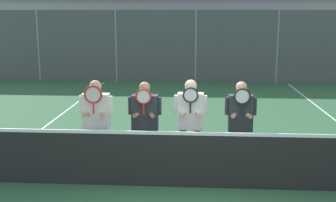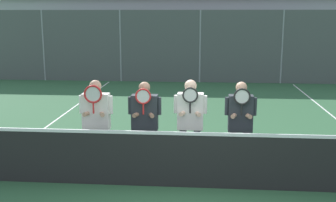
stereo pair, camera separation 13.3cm
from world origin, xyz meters
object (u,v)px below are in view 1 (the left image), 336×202
at_px(player_rightmost, 240,121).
at_px(car_far_left, 86,54).
at_px(player_center_right, 190,118).
at_px(car_left_of_center, 177,53).
at_px(player_center_left, 145,120).
at_px(car_center, 277,55).
at_px(player_leftmost, 96,118).

height_order(player_rightmost, car_far_left, player_rightmost).
height_order(player_center_right, car_left_of_center, car_left_of_center).
bearing_deg(player_center_right, car_far_left, 111.86).
relative_size(player_center_left, car_center, 0.37).
relative_size(car_far_left, car_center, 0.90).
xyz_separation_m(player_center_left, car_left_of_center, (-0.07, 13.89, -0.07)).
xyz_separation_m(player_leftmost, player_rightmost, (2.61, 0.12, -0.03)).
distance_m(car_left_of_center, car_center, 4.97).
bearing_deg(car_center, player_center_left, -109.77).
xyz_separation_m(car_left_of_center, car_center, (4.96, -0.27, -0.05)).
distance_m(player_leftmost, player_center_right, 1.71).
bearing_deg(car_left_of_center, car_far_left, 177.44).
xyz_separation_m(player_center_right, player_rightmost, (0.90, -0.03, -0.03)).
bearing_deg(car_left_of_center, player_rightmost, -82.61).
bearing_deg(player_rightmost, player_leftmost, -177.31).
bearing_deg(player_center_right, player_leftmost, -174.83).
bearing_deg(player_center_left, car_left_of_center, 90.28).
xyz_separation_m(player_center_left, car_center, (4.90, 13.62, -0.12)).
height_order(player_leftmost, player_center_right, player_center_right).
bearing_deg(player_center_right, car_left_of_center, 93.71).
bearing_deg(player_leftmost, car_left_of_center, 86.69).
height_order(player_center_right, car_far_left, player_center_right).
height_order(player_center_left, car_far_left, player_center_left).
height_order(player_center_right, player_rightmost, player_center_right).
bearing_deg(car_center, player_rightmost, -103.12).
bearing_deg(car_far_left, car_left_of_center, -2.56).
bearing_deg(car_center, car_far_left, 177.14).
distance_m(player_rightmost, car_left_of_center, 13.97).
height_order(player_leftmost, player_rightmost, player_leftmost).
relative_size(player_leftmost, player_center_right, 1.00).
relative_size(player_center_right, player_rightmost, 1.01).
distance_m(player_rightmost, car_far_left, 15.51).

